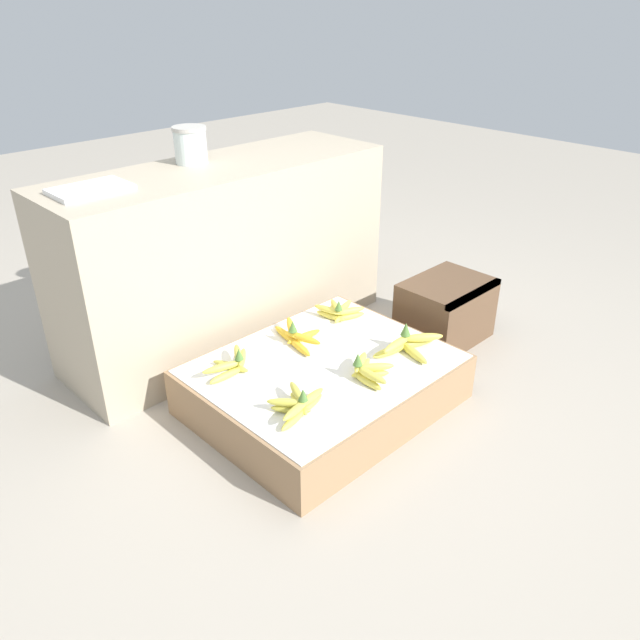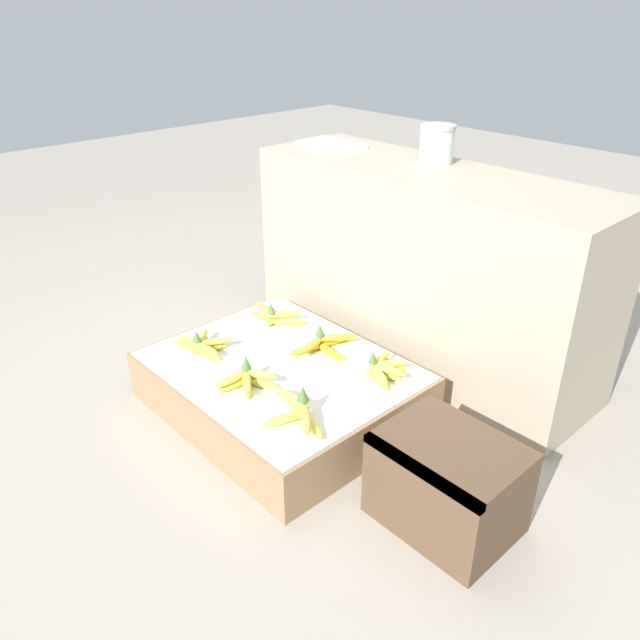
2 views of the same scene
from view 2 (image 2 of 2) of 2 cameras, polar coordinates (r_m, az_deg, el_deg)
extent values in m
plane|color=#A89E8E|center=(2.33, -3.49, -7.99)|extent=(10.00, 10.00, 0.00)
cube|color=#997551|center=(2.28, -3.55, -6.13)|extent=(0.90, 0.73, 0.18)
cube|color=silver|center=(2.23, -3.62, -4.14)|extent=(0.88, 0.71, 0.00)
cube|color=tan|center=(2.52, 9.41, 4.72)|extent=(1.46, 0.46, 0.78)
cube|color=brown|center=(1.84, 11.55, -14.44)|extent=(0.38, 0.29, 0.28)
cube|color=#402E20|center=(1.67, 9.16, -13.43)|extent=(0.38, 0.02, 0.02)
ellipsoid|color=gold|center=(2.29, -10.35, -3.08)|extent=(0.13, 0.06, 0.03)
ellipsoid|color=gold|center=(2.33, -10.13, -2.59)|extent=(0.07, 0.13, 0.03)
ellipsoid|color=gold|center=(2.35, -10.78, -2.27)|extent=(0.10, 0.12, 0.03)
ellipsoid|color=gold|center=(2.36, -12.11, -2.38)|extent=(0.13, 0.06, 0.03)
ellipsoid|color=gold|center=(2.28, -10.51, -2.50)|extent=(0.13, 0.05, 0.03)
ellipsoid|color=gold|center=(2.31, -9.59, -1.96)|extent=(0.08, 0.13, 0.03)
ellipsoid|color=gold|center=(2.35, -10.78, -1.56)|extent=(0.10, 0.12, 0.03)
ellipsoid|color=gold|center=(2.34, -11.87, -1.90)|extent=(0.13, 0.05, 0.03)
cone|color=#4C7533|center=(2.29, -11.24, -1.44)|extent=(0.03, 0.03, 0.04)
ellipsoid|color=#DBCC4C|center=(2.11, -7.80, -5.83)|extent=(0.04, 0.14, 0.03)
ellipsoid|color=#DBCC4C|center=(2.09, -6.67, -6.07)|extent=(0.13, 0.10, 0.03)
ellipsoid|color=#DBCC4C|center=(2.11, -5.49, -5.72)|extent=(0.14, 0.08, 0.03)
ellipsoid|color=#DBCC4C|center=(2.08, -8.12, -5.35)|extent=(0.03, 0.14, 0.03)
ellipsoid|color=#DBCC4C|center=(2.06, -6.73, -5.66)|extent=(0.13, 0.10, 0.03)
ellipsoid|color=#DBCC4C|center=(2.10, -5.68, -4.94)|extent=(0.13, 0.09, 0.03)
cone|color=#4C7533|center=(2.10, -6.79, -3.86)|extent=(0.03, 0.03, 0.05)
ellipsoid|color=#DBCC4C|center=(2.00, -2.51, -7.50)|extent=(0.16, 0.06, 0.03)
ellipsoid|color=#DBCC4C|center=(1.94, -3.19, -8.96)|extent=(0.08, 0.16, 0.03)
ellipsoid|color=#DBCC4C|center=(1.91, -0.83, -9.48)|extent=(0.16, 0.08, 0.03)
ellipsoid|color=#DBCC4C|center=(1.97, -2.67, -7.12)|extent=(0.16, 0.04, 0.03)
ellipsoid|color=#DBCC4C|center=(1.88, -1.38, -8.92)|extent=(0.15, 0.12, 0.03)
cone|color=#4C7533|center=(1.91, -1.57, -6.73)|extent=(0.04, 0.04, 0.05)
ellipsoid|color=gold|center=(2.48, -2.94, -0.17)|extent=(0.12, 0.13, 0.03)
ellipsoid|color=gold|center=(2.51, -3.97, 0.22)|extent=(0.08, 0.15, 0.03)
ellipsoid|color=gold|center=(2.52, -5.28, 0.28)|extent=(0.15, 0.03, 0.03)
ellipsoid|color=gold|center=(2.48, -3.31, 0.49)|extent=(0.10, 0.14, 0.03)
ellipsoid|color=gold|center=(2.52, -5.07, 0.99)|extent=(0.15, 0.06, 0.03)
cone|color=#4C7533|center=(2.45, -4.50, 1.12)|extent=(0.03, 0.03, 0.04)
ellipsoid|color=gold|center=(2.29, -1.02, -2.62)|extent=(0.06, 0.16, 0.03)
ellipsoid|color=gold|center=(2.28, 0.82, -2.84)|extent=(0.16, 0.04, 0.03)
ellipsoid|color=gold|center=(2.34, 1.17, -1.96)|extent=(0.06, 0.16, 0.03)
ellipsoid|color=gold|center=(2.26, -0.68, -2.18)|extent=(0.06, 0.16, 0.03)
ellipsoid|color=gold|center=(2.30, 1.46, -1.61)|extent=(0.12, 0.15, 0.03)
cone|color=#4C7533|center=(2.28, -0.01, -0.90)|extent=(0.03, 0.03, 0.05)
ellipsoid|color=#DBCC4C|center=(2.12, 5.40, -5.45)|extent=(0.14, 0.07, 0.03)
ellipsoid|color=#DBCC4C|center=(2.15, 5.65, -4.98)|extent=(0.14, 0.08, 0.03)
ellipsoid|color=#DBCC4C|center=(2.17, 6.12, -4.62)|extent=(0.09, 0.13, 0.03)
ellipsoid|color=#DBCC4C|center=(2.19, 5.37, -4.32)|extent=(0.05, 0.14, 0.03)
ellipsoid|color=#DBCC4C|center=(2.11, 5.35, -4.81)|extent=(0.14, 0.08, 0.03)
ellipsoid|color=#DBCC4C|center=(2.13, 6.16, -4.53)|extent=(0.14, 0.07, 0.03)
ellipsoid|color=#DBCC4C|center=(2.16, 6.24, -4.03)|extent=(0.10, 0.13, 0.03)
ellipsoid|color=#DBCC4C|center=(2.18, 5.49, -3.62)|extent=(0.06, 0.14, 0.03)
cone|color=#4C7533|center=(2.13, 4.87, -3.39)|extent=(0.03, 0.03, 0.04)
cylinder|color=silver|center=(2.49, 10.61, 15.37)|extent=(0.13, 0.13, 0.13)
cylinder|color=#B7B2A8|center=(2.48, 10.76, 16.98)|extent=(0.14, 0.14, 0.01)
cube|color=white|center=(2.75, 1.03, 15.75)|extent=(0.26, 0.17, 0.02)
camera|label=1|loc=(2.85, -50.64, 19.40)|focal=35.00mm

